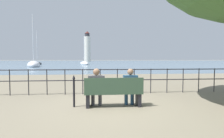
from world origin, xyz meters
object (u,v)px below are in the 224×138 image
Objects in this scene: seated_person_left at (96,85)px; sailboat_1 at (84,63)px; harbor_lighthouse at (87,47)px; closed_umbrella at (74,89)px; sailboat_2 at (37,64)px; seated_person_right at (130,85)px; park_bench at (114,93)px; sailboat_3 at (34,65)px.

sailboat_1 is (-3.59, 47.49, -0.36)m from seated_person_left.
sailboat_1 is at bearing -87.79° from harbor_lighthouse.
closed_umbrella is 0.04× the size of harbor_lighthouse.
seated_person_right is at bearing -84.52° from sailboat_2.
sailboat_2 reaches higher than closed_umbrella.
park_bench is at bearing -86.77° from harbor_lighthouse.
seated_person_left is 1.01× the size of seated_person_right.
park_bench is 51.36m from sailboat_2.
harbor_lighthouse is (10.66, 80.32, 10.34)m from sailboat_2.
park_bench is 33.23m from sailboat_3.
sailboat_2 is 0.45× the size of harbor_lighthouse.
harbor_lighthouse is at bearing 77.95° from sailboat_1.
sailboat_2 reaches higher than park_bench.
sailboat_2 is (-13.79, 0.58, -0.02)m from sailboat_1.
sailboat_3 is at bearing -93.31° from harbor_lighthouse.
seated_person_left reaches higher than park_bench.
harbor_lighthouse is (-3.13, 80.90, 10.33)m from sailboat_1.
sailboat_1 is (-2.92, 47.48, -0.25)m from closed_umbrella.
harbor_lighthouse is at bearing 93.23° from park_bench.
sailboat_1 is (-4.11, 47.57, -0.14)m from park_bench.
sailboat_1 reaches higher than closed_umbrella.
sailboat_3 reaches higher than park_bench.
seated_person_left is 0.13× the size of sailboat_1.
closed_umbrella is at bearing -87.30° from harbor_lighthouse.
harbor_lighthouse reaches higher than seated_person_right.
sailboat_1 is 0.86× the size of sailboat_2.
seated_person_left is 128.95m from harbor_lighthouse.
sailboat_1 is 81.62m from harbor_lighthouse.
park_bench is 129.07m from harbor_lighthouse.
park_bench is 0.57m from seated_person_right.
seated_person_right reaches higher than park_bench.
seated_person_right is 0.11× the size of sailboat_3.
harbor_lighthouse is at bearing 93.00° from seated_person_left.
sailboat_2 reaches higher than seated_person_right.
harbor_lighthouse is at bearing 92.70° from closed_umbrella.
seated_person_left is at bearing -1.16° from closed_umbrella.
sailboat_1 is 0.39× the size of harbor_lighthouse.
harbor_lighthouse is (-7.24, 128.47, 10.19)m from park_bench.
harbor_lighthouse reaches higher than park_bench.
seated_person_right is 0.05× the size of harbor_lighthouse.
sailboat_3 is (-13.42, 30.54, -0.26)m from seated_person_right.
closed_umbrella is 47.57m from sailboat_1.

